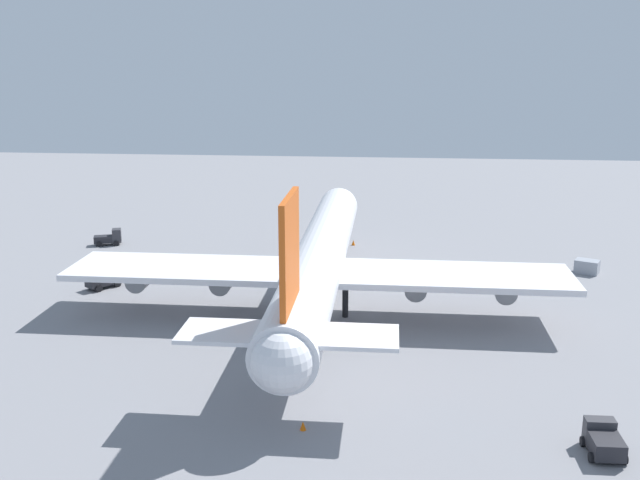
{
  "coord_description": "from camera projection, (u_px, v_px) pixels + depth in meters",
  "views": [
    {
      "loc": [
        -83.19,
        -8.13,
        29.45
      ],
      "look_at": [
        0.0,
        0.0,
        8.28
      ],
      "focal_mm": 41.42,
      "sensor_mm": 36.0,
      "label": 1
    }
  ],
  "objects": [
    {
      "name": "cargo_container_fore",
      "position": [
        587.0,
        266.0,
        101.75
      ],
      "size": [
        3.29,
        3.74,
        1.84
      ],
      "color": "#999EA8",
      "rests_on": "ground_plane"
    },
    {
      "name": "cargo_airplane",
      "position": [
        320.0,
        260.0,
        86.34
      ],
      "size": [
        66.05,
        57.21,
        18.4
      ],
      "color": "silver",
      "rests_on": "ground_plane"
    },
    {
      "name": "maintenance_van",
      "position": [
        110.0,
        238.0,
        116.67
      ],
      "size": [
        3.13,
        4.49,
        2.52
      ],
      "color": "#333338",
      "rests_on": "ground_plane"
    },
    {
      "name": "catering_truck",
      "position": [
        106.0,
        280.0,
        95.41
      ],
      "size": [
        4.71,
        4.11,
        2.16
      ],
      "color": "#232328",
      "rests_on": "ground_plane"
    },
    {
      "name": "safety_cone_tail",
      "position": [
        303.0,
        426.0,
        59.35
      ],
      "size": [
        0.52,
        0.52,
        0.74
      ],
      "primitive_type": "cone",
      "color": "orange",
      "rests_on": "ground_plane"
    },
    {
      "name": "ground_plane",
      "position": [
        320.0,
        307.0,
        88.26
      ],
      "size": [
        264.19,
        264.19,
        0.0
      ],
      "primitive_type": "plane",
      "color": "gray"
    },
    {
      "name": "safety_cone_nose",
      "position": [
        353.0,
        243.0,
        116.6
      ],
      "size": [
        0.58,
        0.58,
        0.83
      ],
      "primitive_type": "cone",
      "color": "orange",
      "rests_on": "ground_plane"
    },
    {
      "name": "fuel_truck",
      "position": [
        604.0,
        440.0,
        55.66
      ],
      "size": [
        3.85,
        2.8,
        2.26
      ],
      "color": "#333338",
      "rests_on": "ground_plane"
    }
  ]
}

